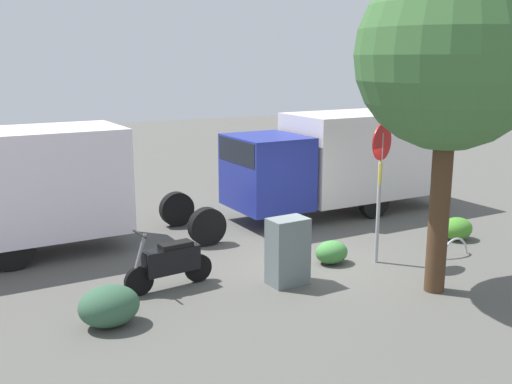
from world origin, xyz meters
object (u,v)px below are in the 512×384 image
Objects in this scene: utility_cabinet at (288,251)px; box_truck_near at (338,158)px; motorcycle at (171,262)px; street_tree at (450,57)px; bike_rack_hoop at (454,256)px; stop_sign at (380,172)px.

box_truck_near is at bearing -134.28° from utility_cabinet.
motorcycle is 6.30m from street_tree.
street_tree reaches higher than bike_rack_hoop.
motorcycle is 2.26m from utility_cabinet.
stop_sign reaches higher than motorcycle.
box_truck_near is 6.56m from street_tree.
street_tree is at bearing 71.35° from box_truck_near.
motorcycle reaches higher than bike_rack_hoop.
utility_cabinet reaches higher than bike_rack_hoop.
box_truck_near is 4.67m from bike_rack_hoop.
street_tree is at bearing 35.20° from bike_rack_hoop.
utility_cabinet is (-2.10, 0.82, 0.14)m from motorcycle.
box_truck_near reaches higher than utility_cabinet.
bike_rack_hoop is (-6.24, 1.11, -0.52)m from motorcycle.
motorcycle is at bearing -8.21° from stop_sign.
utility_cabinet is at bearing 4.46° from stop_sign.
street_tree is (-4.39, 2.41, 3.82)m from motorcycle.
motorcycle is 2.13× the size of bike_rack_hoop.
utility_cabinet is at bearing -34.83° from street_tree.
stop_sign is 2.74m from bike_rack_hoop.
motorcycle is 4.71m from stop_sign.
stop_sign is 2.28× the size of utility_cabinet.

